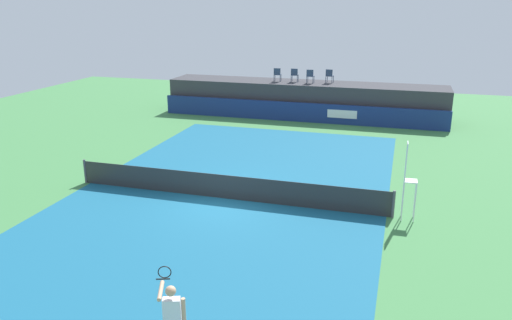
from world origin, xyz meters
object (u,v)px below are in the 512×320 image
Objects in this scene: spectator_chair_right at (329,75)px; tennis_player at (172,320)px; spectator_chair_far_left at (277,74)px; umpire_chair at (408,176)px; net_post_far at (393,204)px; spectator_chair_center at (310,76)px; net_post_near at (85,171)px; spectator_chair_left at (295,75)px.

tennis_player is (0.48, -24.26, -1.73)m from spectator_chair_right.
spectator_chair_far_left reaches higher than umpire_chair.
spectator_chair_center is at bearing 111.24° from net_post_far.
net_post_near is 0.56× the size of tennis_player.
net_post_near is (-12.79, 0.00, -1.09)m from umpire_chair.
spectator_chair_right reaches higher than net_post_near.
spectator_chair_right reaches higher than net_post_far.
spectator_chair_center is 0.89× the size of net_post_far.
net_post_near is 12.40m from net_post_far.
net_post_far is (4.66, -15.43, -2.19)m from spectator_chair_right.
spectator_chair_left is 24.24m from tennis_player.
tennis_player is at bearing -80.88° from spectator_chair_far_left.
spectator_chair_right is at bearing 106.79° from net_post_far.
umpire_chair is at bearing -60.88° from spectator_chair_far_left.
net_post_far is at bearing -68.76° from spectator_chair_center.
spectator_chair_far_left reaches higher than net_post_near.
spectator_chair_right reaches higher than tennis_player.
spectator_chair_right is 16.27m from umpire_chair.
spectator_chair_right is (1.16, 0.46, 0.00)m from spectator_chair_center.
spectator_chair_left reaches higher than net_post_near.
umpire_chair is (7.28, -15.20, -1.11)m from spectator_chair_left.
spectator_chair_far_left and spectator_chair_center have the same top height.
spectator_chair_center is 16.24m from umpire_chair.
umpire_chair is (8.40, -15.08, -1.11)m from spectator_chair_far_left.
spectator_chair_left is 0.32× the size of umpire_chair.
tennis_player is (3.84, -23.91, -1.73)m from spectator_chair_far_left.
spectator_chair_far_left and spectator_chair_left have the same top height.
spectator_chair_left is 0.50× the size of tennis_player.
spectator_chair_right is 0.89× the size of net_post_far.
spectator_chair_center is 1.00× the size of spectator_chair_right.
umpire_chair is 1.56× the size of tennis_player.
spectator_chair_left and spectator_chair_center have the same top height.
net_post_near is at bearing -116.66° from spectator_chair_right.
net_post_far is (12.40, 0.00, 0.00)m from net_post_near.
tennis_player is at bearing -88.87° from spectator_chair_right.
spectator_chair_left is 16.31m from net_post_near.
spectator_chair_far_left is 1.00× the size of spectator_chair_center.
spectator_chair_left is at bearing 115.59° from umpire_chair.
spectator_chair_center is 0.32× the size of umpire_chair.
net_post_far is (-0.39, 0.00, -1.09)m from umpire_chair.
umpire_chair is 9.96m from tennis_player.
net_post_far is at bearing 179.49° from umpire_chair.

